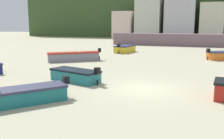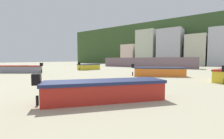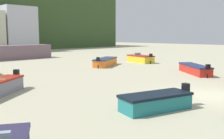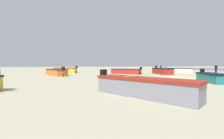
% 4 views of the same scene
% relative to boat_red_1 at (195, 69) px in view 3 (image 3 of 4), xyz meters
% --- Properties ---
extents(ground_plane, '(160.00, 160.00, 0.00)m').
position_rel_boat_red_1_xyz_m(ground_plane, '(-7.54, -4.65, -0.42)').
color(ground_plane, '#B1AB8C').
extents(townhouse_right, '(6.67, 5.89, 9.42)m').
position_rel_boat_red_1_xyz_m(townhouse_right, '(3.95, 42.29, 4.29)').
color(townhouse_right, '#B9BBC5').
rests_on(townhouse_right, ground).
extents(boat_red_1, '(4.01, 4.49, 1.14)m').
position_rel_boat_red_1_xyz_m(boat_red_1, '(0.00, 0.00, 0.00)').
color(boat_red_1, red).
rests_on(boat_red_1, ground).
extents(boat_teal_4, '(3.84, 2.31, 1.11)m').
position_rel_boat_red_1_xyz_m(boat_teal_4, '(-12.17, -4.21, -0.01)').
color(boat_teal_4, '#1F7377').
rests_on(boat_teal_4, ground).
extents(boat_yellow_8, '(2.47, 4.16, 1.26)m').
position_rel_boat_red_1_xyz_m(boat_yellow_8, '(4.39, 9.70, 0.06)').
color(boat_yellow_8, yellow).
rests_on(boat_yellow_8, ground).
extents(boat_orange_9, '(5.00, 3.61, 1.20)m').
position_rel_boat_red_1_xyz_m(boat_orange_9, '(-1.34, 10.27, 0.03)').
color(boat_orange_9, orange).
rests_on(boat_orange_9, ground).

